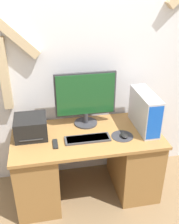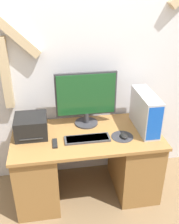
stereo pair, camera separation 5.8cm
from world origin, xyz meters
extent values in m
plane|color=brown|center=(0.00, 0.00, 0.00)|extent=(12.00, 12.00, 0.00)
cube|color=silver|center=(0.00, 0.75, 1.35)|extent=(6.40, 0.05, 2.70)
cube|color=tan|center=(-0.70, 0.69, 1.23)|extent=(0.08, 0.08, 0.67)
cube|color=olive|center=(0.00, 0.35, 0.69)|extent=(1.40, 0.70, 0.03)
cube|color=olive|center=(-0.49, 0.35, 0.34)|extent=(0.39, 0.64, 0.67)
cube|color=olive|center=(0.49, 0.35, 0.34)|extent=(0.39, 0.64, 0.67)
cylinder|color=#333338|center=(0.03, 0.55, 0.71)|extent=(0.23, 0.23, 0.02)
cylinder|color=#333338|center=(0.03, 0.55, 0.77)|extent=(0.05, 0.05, 0.10)
cube|color=#333338|center=(0.03, 0.56, 1.03)|extent=(0.59, 0.03, 0.44)
cube|color=#194C23|center=(0.03, 0.54, 1.03)|extent=(0.56, 0.01, 0.40)
cube|color=#3D3D42|center=(-0.01, 0.26, 0.71)|extent=(0.41, 0.14, 0.02)
cube|color=#5B5B60|center=(-0.01, 0.26, 0.72)|extent=(0.38, 0.12, 0.01)
cylinder|color=#2D2D33|center=(0.32, 0.25, 0.71)|extent=(0.20, 0.20, 0.00)
ellipsoid|color=black|center=(0.33, 0.24, 0.72)|extent=(0.07, 0.10, 0.03)
cube|color=#B2B2B7|center=(0.57, 0.37, 0.89)|extent=(0.15, 0.48, 0.36)
cube|color=blue|center=(0.57, 0.14, 0.89)|extent=(0.14, 0.01, 0.33)
cube|color=black|center=(-0.51, 0.42, 0.80)|extent=(0.29, 0.28, 0.19)
cube|color=#333333|center=(-0.51, 0.34, 0.75)|extent=(0.20, 0.13, 0.01)
cube|color=black|center=(-0.30, 0.23, 0.71)|extent=(0.04, 0.14, 0.02)
camera|label=1|loc=(-0.37, -1.70, 2.04)|focal=42.00mm
camera|label=2|loc=(-0.31, -1.71, 2.04)|focal=42.00mm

